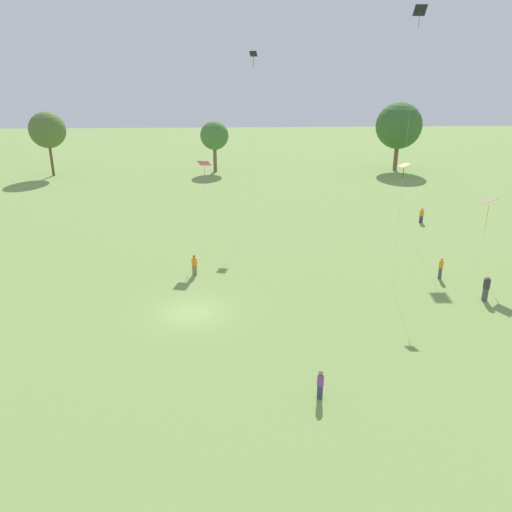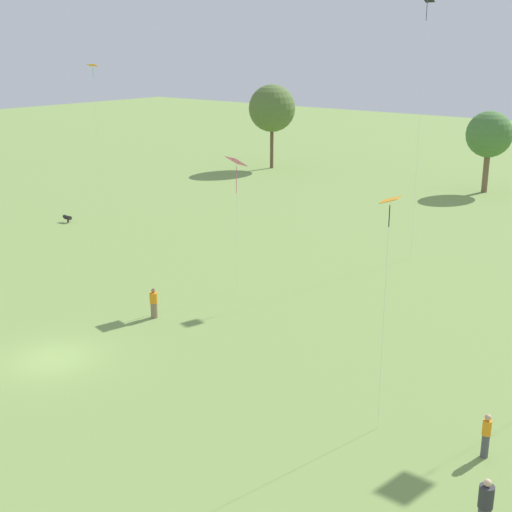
{
  "view_description": "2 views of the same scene",
  "coord_description": "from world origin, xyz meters",
  "px_view_note": "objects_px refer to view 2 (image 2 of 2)",
  "views": [
    {
      "loc": [
        2.79,
        -30.75,
        15.44
      ],
      "look_at": [
        4.56,
        2.82,
        2.98
      ],
      "focal_mm": 35.0,
      "sensor_mm": 36.0,
      "label": 1
    },
    {
      "loc": [
        27.24,
        -17.99,
        14.55
      ],
      "look_at": [
        9.58,
        3.65,
        6.13
      ],
      "focal_mm": 50.0,
      "sensor_mm": 36.0,
      "label": 2
    }
  ],
  "objects_px": {
    "kite_0": "(93,72)",
    "kite_6": "(236,165)",
    "person_5": "(485,507)",
    "dog_0": "(67,218)",
    "person_3": "(486,435)",
    "kite_4": "(426,18)",
    "person_1": "(154,303)",
    "kite_3": "(389,214)"
  },
  "relations": [
    {
      "from": "person_5",
      "to": "kite_4",
      "type": "height_order",
      "value": "kite_4"
    },
    {
      "from": "kite_0",
      "to": "kite_6",
      "type": "relative_size",
      "value": 1.53
    },
    {
      "from": "person_1",
      "to": "kite_0",
      "type": "xyz_separation_m",
      "value": [
        -27.98,
        18.93,
        10.95
      ]
    },
    {
      "from": "kite_3",
      "to": "kite_6",
      "type": "height_order",
      "value": "kite_3"
    },
    {
      "from": "person_5",
      "to": "kite_6",
      "type": "bearing_deg",
      "value": -12.47
    },
    {
      "from": "person_1",
      "to": "person_5",
      "type": "distance_m",
      "value": 21.92
    },
    {
      "from": "person_5",
      "to": "dog_0",
      "type": "xyz_separation_m",
      "value": [
        -42.65,
        16.1,
        -0.52
      ]
    },
    {
      "from": "kite_3",
      "to": "kite_4",
      "type": "height_order",
      "value": "kite_4"
    },
    {
      "from": "person_3",
      "to": "kite_4",
      "type": "height_order",
      "value": "kite_4"
    },
    {
      "from": "kite_0",
      "to": "person_1",
      "type": "bearing_deg",
      "value": 165.1
    },
    {
      "from": "person_3",
      "to": "dog_0",
      "type": "relative_size",
      "value": 1.92
    },
    {
      "from": "kite_4",
      "to": "kite_6",
      "type": "xyz_separation_m",
      "value": [
        -4.93,
        -12.88,
        -8.25
      ]
    },
    {
      "from": "person_3",
      "to": "person_5",
      "type": "height_order",
      "value": "person_5"
    },
    {
      "from": "person_5",
      "to": "kite_6",
      "type": "relative_size",
      "value": 0.23
    },
    {
      "from": "kite_4",
      "to": "kite_6",
      "type": "relative_size",
      "value": 2.13
    },
    {
      "from": "person_5",
      "to": "kite_0",
      "type": "xyz_separation_m",
      "value": [
        -49.08,
        24.86,
        10.84
      ]
    },
    {
      "from": "person_1",
      "to": "kite_6",
      "type": "bearing_deg",
      "value": 118.83
    },
    {
      "from": "kite_4",
      "to": "person_5",
      "type": "bearing_deg",
      "value": -177.44
    },
    {
      "from": "person_5",
      "to": "dog_0",
      "type": "relative_size",
      "value": 2.12
    },
    {
      "from": "person_5",
      "to": "kite_3",
      "type": "bearing_deg",
      "value": -12.97
    },
    {
      "from": "person_1",
      "to": "kite_3",
      "type": "relative_size",
      "value": 0.18
    },
    {
      "from": "kite_0",
      "to": "kite_4",
      "type": "relative_size",
      "value": 0.72
    },
    {
      "from": "kite_3",
      "to": "kite_4",
      "type": "distance_m",
      "value": 24.72
    },
    {
      "from": "person_1",
      "to": "kite_3",
      "type": "distance_m",
      "value": 17.49
    },
    {
      "from": "kite_0",
      "to": "kite_3",
      "type": "bearing_deg",
      "value": 172.9
    },
    {
      "from": "person_3",
      "to": "kite_6",
      "type": "bearing_deg",
      "value": -31.57
    },
    {
      "from": "person_1",
      "to": "person_3",
      "type": "distance_m",
      "value": 19.56
    },
    {
      "from": "person_1",
      "to": "person_5",
      "type": "bearing_deg",
      "value": 20.23
    },
    {
      "from": "dog_0",
      "to": "kite_4",
      "type": "bearing_deg",
      "value": -76.01
    },
    {
      "from": "kite_0",
      "to": "kite_4",
      "type": "distance_m",
      "value": 33.93
    },
    {
      "from": "dog_0",
      "to": "person_3",
      "type": "bearing_deg",
      "value": -110.26
    },
    {
      "from": "dog_0",
      "to": "kite_6",
      "type": "bearing_deg",
      "value": -104.27
    },
    {
      "from": "person_1",
      "to": "dog_0",
      "type": "xyz_separation_m",
      "value": [
        -21.55,
        10.17,
        -0.41
      ]
    },
    {
      "from": "person_5",
      "to": "kite_4",
      "type": "xyz_separation_m",
      "value": [
        -15.41,
        24.92,
        15.02
      ]
    },
    {
      "from": "person_3",
      "to": "person_5",
      "type": "relative_size",
      "value": 0.91
    },
    {
      "from": "person_3",
      "to": "kite_4",
      "type": "xyz_separation_m",
      "value": [
        -13.79,
        20.81,
        15.08
      ]
    },
    {
      "from": "person_3",
      "to": "kite_3",
      "type": "xyz_separation_m",
      "value": [
        -4.04,
        -0.69,
        7.77
      ]
    },
    {
      "from": "kite_0",
      "to": "kite_3",
      "type": "relative_size",
      "value": 1.35
    },
    {
      "from": "person_5",
      "to": "kite_0",
      "type": "relative_size",
      "value": 0.15
    },
    {
      "from": "kite_3",
      "to": "kite_6",
      "type": "xyz_separation_m",
      "value": [
        -14.68,
        8.62,
        -0.94
      ]
    },
    {
      "from": "kite_3",
      "to": "dog_0",
      "type": "relative_size",
      "value": 10.31
    },
    {
      "from": "person_3",
      "to": "dog_0",
      "type": "bearing_deg",
      "value": -24.89
    }
  ]
}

